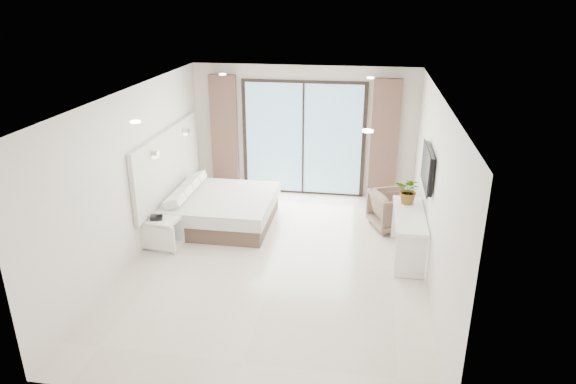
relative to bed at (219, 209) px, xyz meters
name	(u,v)px	position (x,y,z in m)	size (l,w,h in m)	color
ground	(278,262)	(1.34, -1.30, -0.29)	(6.20, 6.20, 0.00)	beige
room_shell	(275,151)	(1.14, -0.41, 1.29)	(4.62, 6.22, 2.72)	silver
bed	(219,209)	(0.00, 0.00, 0.00)	(1.94, 1.85, 0.68)	brown
nightstand	(162,233)	(-0.68, -1.09, -0.02)	(0.63, 0.55, 0.53)	white
phone	(156,217)	(-0.73, -1.13, 0.28)	(0.20, 0.15, 0.07)	black
console_desk	(409,226)	(3.38, -0.79, 0.27)	(0.47, 1.52, 0.77)	white
plant	(409,193)	(3.38, -0.37, 0.66)	(0.41, 0.46, 0.36)	#33662D
armchair	(393,208)	(3.19, 0.31, 0.10)	(0.74, 0.70, 0.76)	#7F6953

